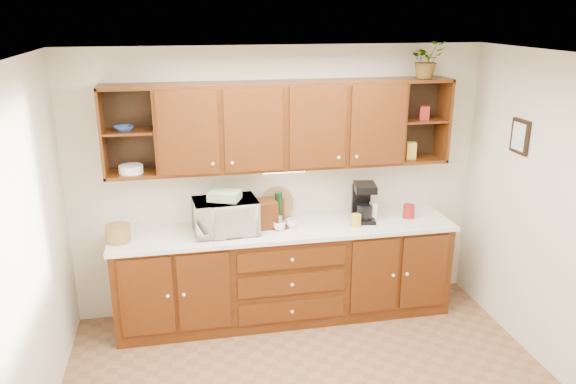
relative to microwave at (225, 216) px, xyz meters
name	(u,v)px	position (x,y,z in m)	size (l,w,h in m)	color
ceiling	(330,61)	(0.56, -1.43, 1.50)	(4.00, 4.00, 0.00)	white
back_wall	(279,182)	(0.56, 0.32, 0.20)	(4.00, 4.00, 0.00)	beige
left_wall	(13,281)	(-1.44, -1.43, 0.20)	(3.50, 3.50, 0.00)	beige
base_cabinets	(285,274)	(0.56, 0.02, -0.65)	(3.20, 0.60, 0.90)	#381906
countertop	(286,229)	(0.56, 0.01, -0.18)	(3.24, 0.64, 0.04)	white
upper_cabinets	(283,125)	(0.57, 0.16, 0.79)	(3.20, 0.33, 0.80)	#381906
undercabinet_light	(284,171)	(0.56, 0.11, 0.37)	(0.40, 0.05, 0.03)	white
framed_picture	(520,136)	(2.54, -0.53, 0.75)	(0.03, 0.24, 0.30)	black
wicker_basket	(118,233)	(-0.96, -0.03, -0.08)	(0.22, 0.22, 0.15)	#A37644
microwave	(225,216)	(0.00, 0.00, 0.00)	(0.57, 0.39, 0.32)	silver
towel_stack	(225,195)	(0.00, 0.00, 0.20)	(0.27, 0.20, 0.08)	#E0DF69
wine_bottle	(279,207)	(0.53, 0.17, -0.01)	(0.07, 0.07, 0.30)	black
woven_tray	(277,218)	(0.53, 0.26, -0.15)	(0.32, 0.32, 0.02)	#A37644
bread_box	(257,214)	(0.30, 0.07, -0.03)	(0.37, 0.23, 0.26)	#381906
mug_tree	(284,223)	(0.55, 0.01, -0.11)	(0.25, 0.26, 0.29)	#381906
canister_red	(409,211)	(1.81, 0.04, -0.09)	(0.11, 0.11, 0.13)	maroon
canister_white	(373,211)	(1.45, 0.05, -0.07)	(0.09, 0.09, 0.18)	white
canister_yellow	(356,221)	(1.23, -0.09, -0.10)	(0.10, 0.10, 0.12)	gold
coffee_maker	(364,202)	(1.35, 0.06, 0.02)	(0.24, 0.29, 0.38)	black
bowl_stack	(124,129)	(-0.84, 0.14, 0.82)	(0.17, 0.17, 0.04)	#26498D
plate_stack	(131,169)	(-0.81, 0.13, 0.46)	(0.21, 0.21, 0.07)	white
pantry_box_yellow	(411,150)	(1.83, 0.12, 0.50)	(0.09, 0.07, 0.16)	gold
pantry_box_red	(424,113)	(1.94, 0.12, 0.87)	(0.09, 0.08, 0.13)	maroon
potted_plant	(427,60)	(1.92, 0.12, 1.36)	(0.31, 0.27, 0.34)	#999999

